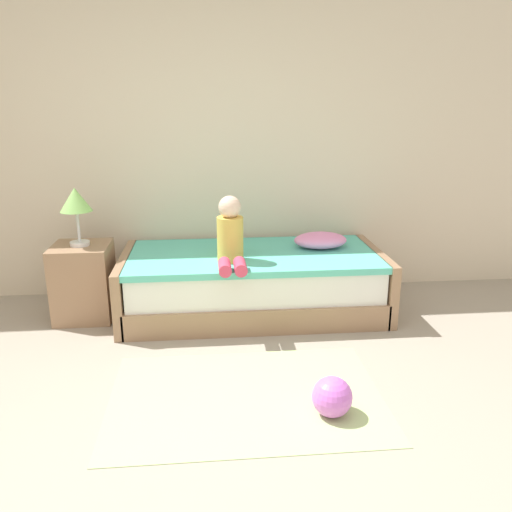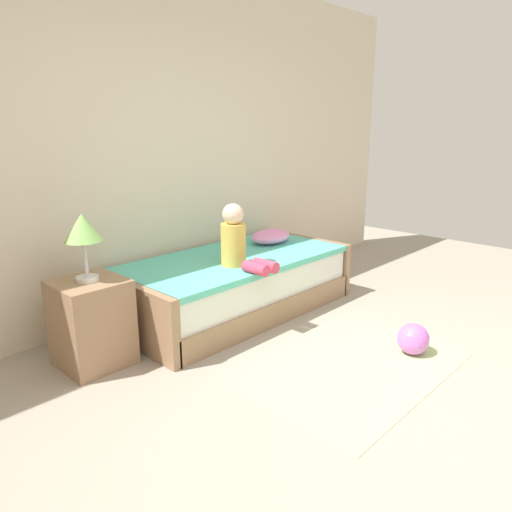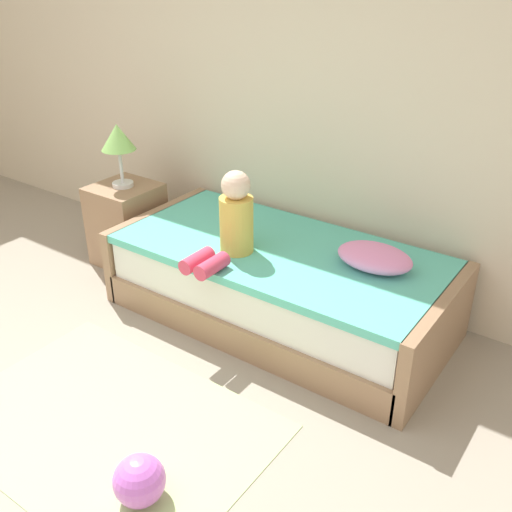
# 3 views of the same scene
# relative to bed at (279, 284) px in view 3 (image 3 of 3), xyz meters

# --- Properties ---
(wall_rear) EXTENTS (7.20, 0.10, 2.90)m
(wall_rear) POSITION_rel_bed_xyz_m (-0.55, 0.60, 1.20)
(wall_rear) COLOR beige
(wall_rear) RESTS_ON ground
(bed) EXTENTS (2.11, 1.00, 0.50)m
(bed) POSITION_rel_bed_xyz_m (0.00, 0.00, 0.00)
(bed) COLOR #997556
(bed) RESTS_ON ground
(nightstand) EXTENTS (0.44, 0.44, 0.60)m
(nightstand) POSITION_rel_bed_xyz_m (-1.35, 0.00, 0.05)
(nightstand) COLOR #997556
(nightstand) RESTS_ON ground
(table_lamp) EXTENTS (0.24, 0.24, 0.45)m
(table_lamp) POSITION_rel_bed_xyz_m (-1.35, 0.00, 0.69)
(table_lamp) COLOR silver
(table_lamp) RESTS_ON nightstand
(child_figure) EXTENTS (0.20, 0.51, 0.50)m
(child_figure) POSITION_rel_bed_xyz_m (-0.19, -0.23, 0.46)
(child_figure) COLOR gold
(child_figure) RESTS_ON bed
(pillow) EXTENTS (0.44, 0.30, 0.13)m
(pillow) POSITION_rel_bed_xyz_m (0.57, 0.10, 0.32)
(pillow) COLOR #EA8CC6
(pillow) RESTS_ON bed
(toy_ball) EXTENTS (0.23, 0.23, 0.23)m
(toy_ball) POSITION_rel_bed_xyz_m (0.30, -1.52, -0.13)
(toy_ball) COLOR #CC66D8
(toy_ball) RESTS_ON ground
(area_rug) EXTENTS (1.60, 1.10, 0.01)m
(area_rug) POSITION_rel_bed_xyz_m (-0.16, -1.30, -0.24)
(area_rug) COLOR #B2D189
(area_rug) RESTS_ON ground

